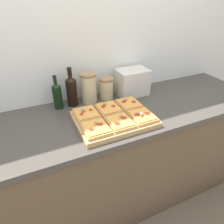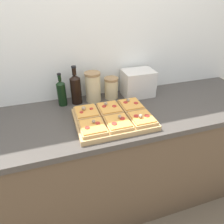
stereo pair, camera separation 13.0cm
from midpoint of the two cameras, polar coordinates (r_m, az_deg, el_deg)
name	(u,v)px [view 2 (the right image)]	position (r m, az deg, el deg)	size (l,w,h in m)	color
wall_back	(86,56)	(1.56, -5.13, 15.50)	(6.00, 0.06, 2.50)	silver
kitchen_counter	(101,164)	(1.67, -0.95, -14.67)	(2.63, 0.67, 0.94)	brown
cutting_board	(113,119)	(1.30, 3.27, -2.14)	(0.49, 0.38, 0.03)	tan
pizza_slice_back_left	(86,112)	(1.32, -4.54, -0.10)	(0.15, 0.17, 0.06)	tan
pizza_slice_back_center	(109,108)	(1.36, 1.97, 0.96)	(0.15, 0.17, 0.05)	tan
pizza_slice_back_right	(131,105)	(1.41, 8.05, 1.94)	(0.15, 0.17, 0.05)	tan
pizza_slice_front_left	(93,127)	(1.17, -2.41, -4.46)	(0.15, 0.17, 0.05)	tan
pizza_slice_front_center	(118,123)	(1.22, 4.80, -3.11)	(0.15, 0.17, 0.05)	tan
pizza_slice_front_right	(142,118)	(1.28, 11.40, -1.85)	(0.15, 0.17, 0.05)	tan
olive_oil_bottle	(62,92)	(1.48, -11.81, 5.43)	(0.06, 0.06, 0.25)	black
wine_bottle	(76,88)	(1.49, -7.85, 6.61)	(0.08, 0.08, 0.29)	black
grain_jar_tall	(93,87)	(1.51, -2.99, 7.14)	(0.12, 0.12, 0.23)	beige
grain_jar_short	(111,88)	(1.57, 2.18, 6.82)	(0.11, 0.11, 0.17)	beige
toaster_oven	(138,83)	(1.63, 9.71, 8.11)	(0.27, 0.18, 0.21)	beige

